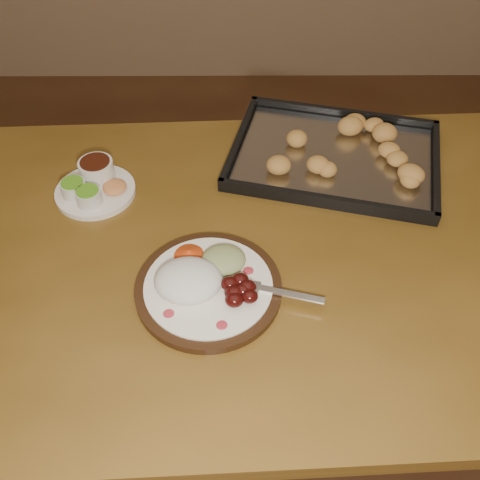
{
  "coord_description": "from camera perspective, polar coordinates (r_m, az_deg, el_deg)",
  "views": [
    {
      "loc": [
        0.07,
        -0.72,
        1.56
      ],
      "look_at": [
        0.07,
        0.02,
        0.77
      ],
      "focal_mm": 40.0,
      "sensor_mm": 36.0,
      "label": 1
    }
  ],
  "objects": [
    {
      "name": "condiment_saucer",
      "position": [
        1.24,
        -15.34,
        5.69
      ],
      "size": [
        0.18,
        0.18,
        0.06
      ],
      "rotation": [
        0.0,
        0.0,
        -0.3
      ],
      "color": "white",
      "rests_on": "dining_table"
    },
    {
      "name": "dining_table",
      "position": [
        1.17,
        0.59,
        -3.9
      ],
      "size": [
        1.54,
        0.97,
        0.75
      ],
      "rotation": [
        0.0,
        0.0,
        0.05
      ],
      "color": "brown",
      "rests_on": "ground"
    },
    {
      "name": "ground",
      "position": [
        1.72,
        -2.59,
        -18.22
      ],
      "size": [
        4.0,
        4.0,
        0.0
      ],
      "primitive_type": "plane",
      "color": "brown",
      "rests_on": "ground"
    },
    {
      "name": "baking_tray",
      "position": [
        1.31,
        10.02,
        9.02
      ],
      "size": [
        0.55,
        0.46,
        0.05
      ],
      "rotation": [
        0.0,
        0.0,
        -0.24
      ],
      "color": "black",
      "rests_on": "dining_table"
    },
    {
      "name": "dinner_plate",
      "position": [
        1.01,
        -3.64,
        -4.59
      ],
      "size": [
        0.35,
        0.28,
        0.06
      ],
      "rotation": [
        0.0,
        0.0,
        -0.1
      ],
      "color": "black",
      "rests_on": "dining_table"
    }
  ]
}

